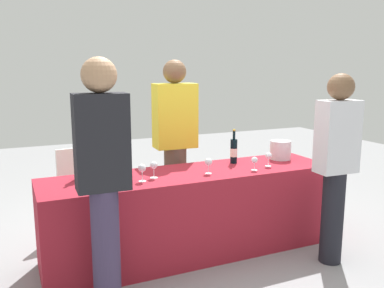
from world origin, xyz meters
The scene contains 17 objects.
ground_plane centered at (0.00, 0.00, 0.00)m, with size 12.00×12.00×0.00m, color gray.
tasting_table centered at (0.00, 0.00, 0.38)m, with size 2.62×0.66×0.76m, color maroon.
wine_bottle_0 centered at (-0.95, 0.16, 0.88)m, with size 0.08×0.08×0.33m.
wine_bottle_1 centered at (-0.75, 0.10, 0.88)m, with size 0.07×0.07×0.31m.
wine_bottle_2 centered at (-0.63, 0.10, 0.87)m, with size 0.07×0.07×0.30m.
wine_bottle_3 centered at (0.50, 0.15, 0.88)m, with size 0.07×0.07×0.33m.
wine_glass_0 centered at (-0.82, -0.09, 0.86)m, with size 0.07×0.07×0.14m.
wine_glass_1 centered at (-0.49, -0.12, 0.86)m, with size 0.07×0.07×0.14m.
wine_glass_2 centered at (-0.37, -0.05, 0.86)m, with size 0.06×0.06×0.14m.
wine_glass_3 centered at (0.10, -0.12, 0.86)m, with size 0.07×0.07×0.14m.
wine_glass_4 centered at (0.53, -0.18, 0.85)m, with size 0.06×0.06×0.12m.
wine_glass_5 centered at (0.73, -0.10, 0.85)m, with size 0.06×0.06×0.13m.
ice_bucket centered at (1.02, 0.10, 0.85)m, with size 0.21×0.21×0.19m, color silver.
server_pouring centered at (0.09, 0.62, 0.94)m, with size 0.43×0.25×1.74m.
guest_0 centered at (-0.89, -0.53, 0.97)m, with size 0.36×0.23×1.74m.
guest_1 centered at (1.03, -0.65, 0.90)m, with size 0.35×0.22×1.62m.
menu_board centered at (-0.77, 1.02, 0.43)m, with size 0.56×0.03×0.86m, color white.
Camera 1 is at (-1.44, -3.22, 1.67)m, focal length 38.56 mm.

